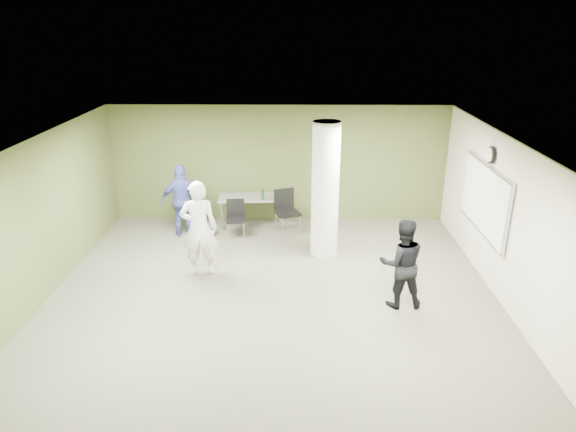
{
  "coord_description": "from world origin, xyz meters",
  "views": [
    {
      "loc": [
        0.4,
        -7.89,
        4.65
      ],
      "look_at": [
        0.26,
        1.0,
        1.22
      ],
      "focal_mm": 32.0,
      "sensor_mm": 36.0,
      "label": 1
    }
  ],
  "objects_px": {
    "folding_table": "(252,199)",
    "man_blue": "(183,201)",
    "woman_white": "(199,229)",
    "chair_back_left": "(194,204)",
    "man_black": "(402,263)"
  },
  "relations": [
    {
      "from": "folding_table",
      "to": "man_blue",
      "type": "relative_size",
      "value": 0.93
    },
    {
      "from": "folding_table",
      "to": "woman_white",
      "type": "distance_m",
      "value": 2.64
    },
    {
      "from": "chair_back_left",
      "to": "woman_white",
      "type": "xyz_separation_m",
      "value": [
        0.56,
        -2.37,
        0.35
      ]
    },
    {
      "from": "woman_white",
      "to": "man_black",
      "type": "relative_size",
      "value": 1.19
    },
    {
      "from": "woman_white",
      "to": "man_black",
      "type": "bearing_deg",
      "value": 155.72
    },
    {
      "from": "chair_back_left",
      "to": "man_black",
      "type": "distance_m",
      "value": 5.44
    },
    {
      "from": "chair_back_left",
      "to": "man_blue",
      "type": "distance_m",
      "value": 0.55
    },
    {
      "from": "woman_white",
      "to": "chair_back_left",
      "type": "bearing_deg",
      "value": -83.84
    },
    {
      "from": "folding_table",
      "to": "chair_back_left",
      "type": "bearing_deg",
      "value": -177.35
    },
    {
      "from": "chair_back_left",
      "to": "woman_white",
      "type": "height_order",
      "value": "woman_white"
    },
    {
      "from": "folding_table",
      "to": "man_black",
      "type": "bearing_deg",
      "value": -55.44
    },
    {
      "from": "chair_back_left",
      "to": "man_blue",
      "type": "bearing_deg",
      "value": 60.29
    },
    {
      "from": "folding_table",
      "to": "chair_back_left",
      "type": "distance_m",
      "value": 1.35
    },
    {
      "from": "folding_table",
      "to": "woman_white",
      "type": "bearing_deg",
      "value": -110.79
    },
    {
      "from": "man_black",
      "to": "woman_white",
      "type": "bearing_deg",
      "value": -19.65
    }
  ]
}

